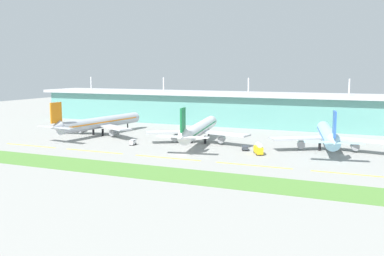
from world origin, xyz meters
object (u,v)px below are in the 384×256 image
(airliner_near, at_px, (100,123))
(fuel_truck, at_px, (258,149))
(pushback_tug, at_px, (245,148))
(baggage_cart, at_px, (133,142))
(airliner_far, at_px, (328,135))
(airliner_middle, at_px, (199,129))

(airliner_near, relative_size, fuel_truck, 8.84)
(pushback_tug, relative_size, baggage_cart, 1.30)
(airliner_near, distance_m, airliner_far, 113.11)
(airliner_near, xyz_separation_m, fuel_truck, (88.62, -17.83, -4.19))
(airliner_far, relative_size, fuel_truck, 7.69)
(airliner_middle, bearing_deg, airliner_far, 4.16)
(airliner_near, bearing_deg, baggage_cart, -31.59)
(airliner_far, bearing_deg, fuel_truck, -140.99)
(airliner_middle, distance_m, fuel_truck, 36.11)
(airliner_far, height_order, pushback_tug, airliner_far)
(fuel_truck, relative_size, baggage_cart, 2.00)
(airliner_near, distance_m, baggage_cart, 36.94)
(pushback_tug, distance_m, baggage_cart, 50.66)
(airliner_middle, xyz_separation_m, airliner_far, (56.72, 4.13, -0.01))
(pushback_tug, distance_m, fuel_truck, 9.60)
(airliner_near, xyz_separation_m, airliner_middle, (56.37, -2.14, 0.00))
(airliner_far, distance_m, baggage_cart, 84.78)
(fuel_truck, bearing_deg, airliner_far, 39.01)
(airliner_middle, relative_size, pushback_tug, 13.98)
(airliner_middle, relative_size, baggage_cart, 18.19)
(airliner_far, relative_size, baggage_cart, 15.35)
(airliner_middle, xyz_separation_m, pushback_tug, (24.91, -9.63, -5.36))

